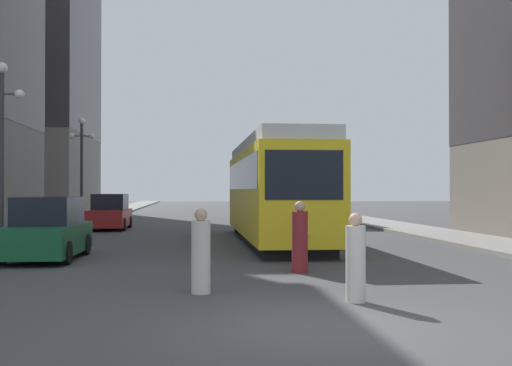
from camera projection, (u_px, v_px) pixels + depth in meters
The scene contains 13 objects.
ground_plane at pixel (322, 328), 9.24m from camera, with size 200.00×200.00×0.00m, color #424244.
sidewalk_left at pixel (100, 215), 48.14m from camera, with size 3.05×120.00×0.15m, color gray.
sidewalk_right at pixel (329, 214), 49.94m from camera, with size 3.05×120.00×0.15m, color gray.
streetcar at pixel (274, 188), 24.24m from camera, with size 2.68×13.66×3.89m.
transit_bus at pixel (299, 191), 40.08m from camera, with size 2.67×11.86×3.45m.
parked_car_left_near at pixel (48, 231), 18.28m from camera, with size 1.99×4.27×1.82m.
parked_car_left_mid at pixel (110, 213), 32.17m from camera, with size 1.95×4.29×1.82m.
pedestrian_crossing_near at pixel (201, 254), 12.32m from camera, with size 0.37×0.37×1.67m.
pedestrian_crossing_far at pixel (300, 239), 15.41m from camera, with size 0.39×0.39×1.75m.
pedestrian_on_sidewalk at pixel (356, 261), 11.37m from camera, with size 0.36×0.36×1.61m.
lamp_post_left_near at pixel (2, 127), 20.16m from camera, with size 1.41×0.36×5.97m.
lamp_post_left_far at pixel (82, 155), 34.77m from camera, with size 1.41×0.36×5.86m.
building_left_midblock at pixel (17, 49), 50.91m from camera, with size 11.76×15.86×26.05m.
Camera 1 is at (-1.90, -9.12, 2.03)m, focal length 44.21 mm.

